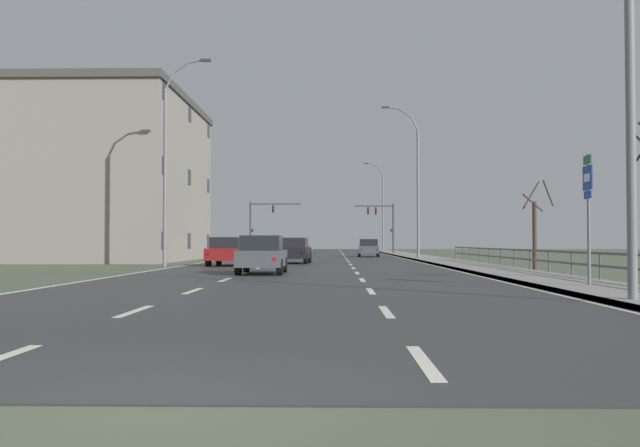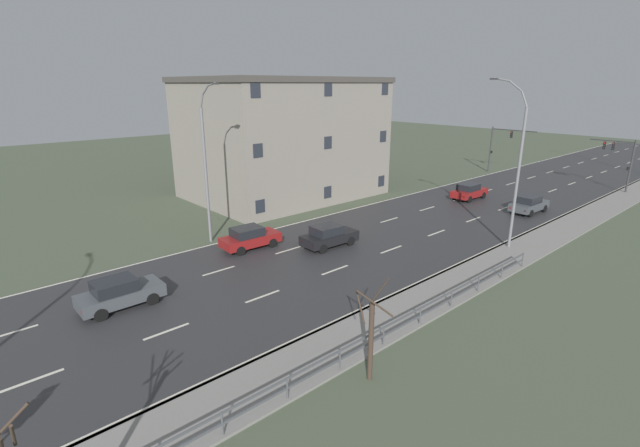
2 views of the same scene
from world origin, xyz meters
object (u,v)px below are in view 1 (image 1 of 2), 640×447
Objects in this scene: car_far_right at (369,248)px; car_near_left at (228,251)px; highway_sign at (588,203)px; street_lamp_distant at (382,208)px; car_far_left at (299,248)px; car_distant at (294,250)px; street_lamp_foreground at (621,42)px; street_lamp_left_bank at (168,164)px; brick_building at (96,179)px; traffic_signal_right at (383,220)px; street_lamp_midground at (416,185)px; car_mid_centre at (262,254)px; traffic_signal_left at (260,219)px.

car_near_left is (-8.86, -23.52, 0.00)m from car_far_right.
highway_sign is 0.89× the size of car_near_left.
street_lamp_distant is 2.77× the size of car_far_left.
highway_sign is at bearing -64.80° from car_distant.
street_lamp_foreground is 1.02× the size of street_lamp_left_bank.
car_far_right is at bearing 72.47° from car_near_left.
brick_building is (-20.14, -11.92, 5.01)m from car_far_right.
street_lamp_distant reaches higher than car_far_left.
car_far_left is (-9.21, -26.43, -4.79)m from street_lamp_distant.
street_lamp_foreground is 62.18m from traffic_signal_right.
street_lamp_left_bank is 2.65× the size of car_distant.
car_far_right is (-2.99, 10.02, -4.75)m from street_lamp_midground.
highway_sign is 13.52m from car_mid_centre.
traffic_signal_left is 1.38× the size of car_near_left.
street_lamp_distant is 27.55m from car_far_right.
traffic_signal_right is (14.27, 39.97, -1.65)m from street_lamp_left_bank.
car_mid_centre and car_far_left have the same top height.
street_lamp_foreground is 2.77× the size of car_mid_centre.
street_lamp_midground reaches higher than street_lamp_left_bank.
traffic_signal_left is at bearing 96.23° from car_mid_centre.
street_lamp_left_bank is at bearing 132.14° from highway_sign.
traffic_signal_left is at bearing 127.86° from car_far_right.
street_lamp_left_bank is at bearing -135.15° from street_lamp_midground.
car_far_left is at bearing 77.34° from street_lamp_left_bank.
traffic_signal_left is at bearing 89.08° from street_lamp_left_bank.
car_distant is (-9.43, 23.15, -1.59)m from highway_sign.
street_lamp_distant is 2.78× the size of car_mid_centre.
street_lamp_foreground is 2.71× the size of car_near_left.
street_lamp_midground reaches higher than street_lamp_foreground.
traffic_signal_left is (-14.25, -11.23, -1.71)m from street_lamp_distant.
traffic_signal_right reaches higher than car_far_right.
car_near_left and car_mid_centre have the same top height.
highway_sign is (0.94, -69.28, -3.20)m from street_lamp_distant.
street_lamp_foreground is at bearing -89.47° from traffic_signal_right.
street_lamp_foreground is 26.72m from car_near_left.
car_distant is at bearing -26.32° from brick_building.
street_lamp_left_bank is 40.58m from traffic_signal_left.
car_distant is at bearing 106.88° from street_lamp_foreground.
street_lamp_midground reaches higher than car_far_left.
car_far_right and car_distant have the same top height.
street_lamp_left_bank is 23.80m from highway_sign.
street_lamp_foreground is 73.97m from street_lamp_distant.
brick_building is at bearing 123.62° from car_mid_centre.
street_lamp_midground reaches higher than highway_sign.
traffic_signal_right reaches higher than car_near_left.
street_lamp_midground is at bearing -48.12° from car_far_left.
car_distant is (-5.48, -19.17, 0.00)m from car_far_right.
traffic_signal_left is 16.30m from car_far_left.
brick_building is (-8.90, -27.65, 1.94)m from traffic_signal_left.
street_lamp_left_bank is 27.90m from car_far_right.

